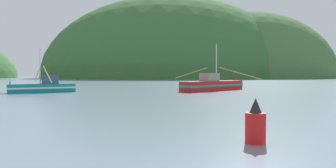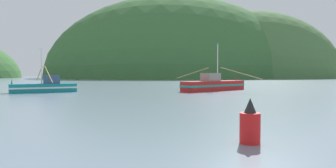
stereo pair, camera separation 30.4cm
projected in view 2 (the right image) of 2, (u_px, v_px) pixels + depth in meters
hill_far_right at (176, 78)px, 164.32m from camera, size 135.33×108.26×85.04m
hill_far_left at (252, 78)px, 159.37m from camera, size 91.85×73.48×69.01m
fishing_boat_red at (214, 85)px, 40.91m from camera, size 10.73×12.29×6.50m
fishing_boat_teal at (45, 87)px, 37.41m from camera, size 7.96×12.27×5.38m
channel_buoy at (250, 125)px, 10.09m from camera, size 0.68×0.68×1.53m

